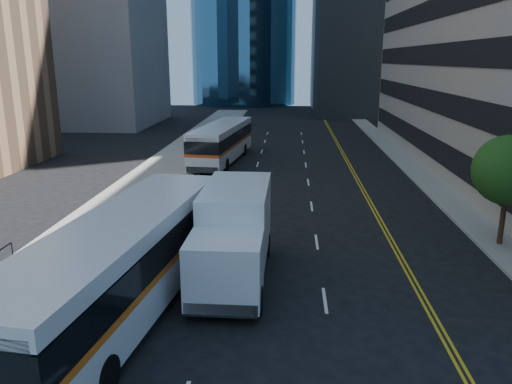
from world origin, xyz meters
TOP-DOWN VIEW (x-y plane):
  - ground at (0.00, 0.00)m, footprint 160.00×160.00m
  - sidewalk_west at (-10.50, 25.00)m, footprint 5.00×90.00m
  - sidewalk_east at (9.00, 25.00)m, footprint 2.00×90.00m
  - street_tree at (9.00, 8.00)m, footprint 3.20×3.20m
  - bus_front at (-6.39, 0.44)m, footprint 4.47×13.58m
  - bus_rear at (-6.60, 27.08)m, footprint 4.07×12.47m
  - box_truck at (-3.00, 3.73)m, footprint 2.65×7.45m

SIDE VIEW (x-z plane):
  - ground at x=0.00m, z-range 0.00..0.00m
  - sidewalk_west at x=-10.50m, z-range 0.00..0.15m
  - sidewalk_east at x=9.00m, z-range 0.00..0.15m
  - bus_rear at x=-6.60m, z-range 0.15..3.30m
  - box_truck at x=-3.00m, z-range 0.10..3.65m
  - bus_front at x=-6.39m, z-range 0.16..3.60m
  - street_tree at x=9.00m, z-range 1.09..6.19m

